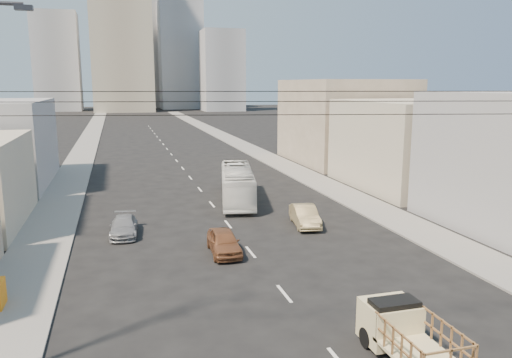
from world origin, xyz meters
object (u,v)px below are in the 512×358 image
flatbed_pickup (407,332)px  sedan_grey (124,226)px  city_bus (237,184)px  sedan_brown (224,242)px  sedan_tan (305,216)px

flatbed_pickup → sedan_grey: 20.08m
city_bus → flatbed_pickup: bearing=-78.6°
flatbed_pickup → city_bus: bearing=90.0°
sedan_brown → sedan_tan: bearing=34.1°
sedan_grey → city_bus: bearing=41.9°
flatbed_pickup → sedan_tan: flatbed_pickup is taller
flatbed_pickup → city_bus: 24.96m
sedan_tan → sedan_grey: (-11.90, 1.07, -0.11)m
sedan_brown → sedan_tan: (6.48, 4.06, 0.01)m
sedan_brown → sedan_grey: (-5.42, 5.13, -0.10)m
sedan_tan → sedan_grey: size_ratio=1.04×
flatbed_pickup → sedan_grey: size_ratio=1.09×
sedan_grey → sedan_brown: bearing=-39.3°
city_bus → sedan_brown: 12.81m
city_bus → sedan_brown: size_ratio=2.60×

